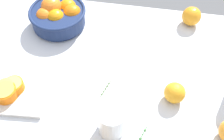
{
  "coord_description": "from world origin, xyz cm",
  "views": [
    {
      "loc": [
        13.7,
        -59.52,
        80.87
      ],
      "look_at": [
        3.72,
        -1.0,
        4.81
      ],
      "focal_mm": 44.32,
      "sensor_mm": 36.0,
      "label": 1
    }
  ],
  "objects": [
    {
      "name": "fruit_bowl",
      "position": [
        -22.99,
        23.31,
        5.07
      ],
      "size": [
        23.25,
        23.25,
        11.8
      ],
      "color": "navy",
      "rests_on": "ground_plane"
    },
    {
      "name": "orange_half_2",
      "position": [
        -30.5,
        -13.75,
        3.42
      ],
      "size": [
        6.52,
        6.52,
        3.71
      ],
      "color": "orange",
      "rests_on": "cutting_board"
    },
    {
      "name": "loose_orange_1",
      "position": [
        31.53,
        33.31,
        3.96
      ],
      "size": [
        7.92,
        7.92,
        7.92
      ],
      "primitive_type": "sphere",
      "color": "orange",
      "rests_on": "ground_plane"
    },
    {
      "name": "ground_plane",
      "position": [
        0.0,
        0.0,
        -1.5
      ],
      "size": [
        121.01,
        81.56,
        3.0
      ],
      "primitive_type": "cube",
      "color": "silver"
    },
    {
      "name": "cutting_board",
      "position": [
        -29.99,
        -12.88,
        0.8
      ],
      "size": [
        27.12,
        21.22,
        1.6
      ],
      "primitive_type": "cube",
      "rotation": [
        0.0,
        0.0,
        0.08
      ],
      "color": "beige",
      "rests_on": "ground_plane"
    },
    {
      "name": "orange_half_1",
      "position": [
        -30.02,
        -15.41,
        3.52
      ],
      "size": [
        7.77,
        7.77,
        3.9
      ],
      "color": "orange",
      "rests_on": "cutting_board"
    },
    {
      "name": "loose_orange_3",
      "position": [
        25.84,
        -6.05,
        3.6
      ],
      "size": [
        7.2,
        7.2,
        7.2
      ],
      "primitive_type": "sphere",
      "color": "orange",
      "rests_on": "ground_plane"
    },
    {
      "name": "herb_sprig_0",
      "position": [
        2.29,
        -5.92,
        0.26
      ],
      "size": [
        2.79,
        7.56,
        0.85
      ],
      "color": "#4F6B3F",
      "rests_on": "ground_plane"
    },
    {
      "name": "orange_half_0",
      "position": [
        -28.38,
        -12.14,
        3.28
      ],
      "size": [
        6.75,
        6.75,
        3.42
      ],
      "color": "orange",
      "rests_on": "cutting_board"
    },
    {
      "name": "juice_glass",
      "position": [
        7.01,
        -20.71,
        4.42
      ],
      "size": [
        8.55,
        8.55,
        10.3
      ],
      "color": "white",
      "rests_on": "ground_plane"
    },
    {
      "name": "herb_sprig_1",
      "position": [
        16.69,
        -21.68,
        0.26
      ],
      "size": [
        3.11,
        7.7,
        0.99
      ],
      "color": "#437842",
      "rests_on": "ground_plane"
    }
  ]
}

